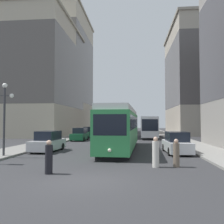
% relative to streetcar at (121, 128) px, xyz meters
% --- Properties ---
extents(ground_plane, '(200.00, 200.00, 0.00)m').
position_rel_streetcar_xyz_m(ground_plane, '(-0.85, -12.36, -2.10)').
color(ground_plane, '#303033').
extents(sidewalk_left, '(3.39, 120.00, 0.15)m').
position_rel_streetcar_xyz_m(sidewalk_left, '(-9.48, 27.64, -2.03)').
color(sidewalk_left, gray).
rests_on(sidewalk_left, ground).
extents(sidewalk_right, '(3.39, 120.00, 0.15)m').
position_rel_streetcar_xyz_m(sidewalk_right, '(7.79, 27.64, -2.03)').
color(sidewalk_right, gray).
rests_on(sidewalk_right, ground).
extents(streetcar, '(3.26, 15.02, 3.89)m').
position_rel_streetcar_xyz_m(streetcar, '(0.00, 0.00, 0.00)').
color(streetcar, black).
rests_on(streetcar, ground).
extents(transit_bus, '(2.92, 12.08, 3.45)m').
position_rel_streetcar_xyz_m(transit_bus, '(3.63, 17.99, -0.15)').
color(transit_bus, black).
rests_on(transit_bus, ground).
extents(parked_car_left_near, '(2.08, 4.64, 1.82)m').
position_rel_streetcar_xyz_m(parked_car_left_near, '(-6.48, -1.84, -1.26)').
color(parked_car_left_near, black).
rests_on(parked_car_left_near, ground).
extents(parked_car_left_mid, '(2.08, 5.05, 1.82)m').
position_rel_streetcar_xyz_m(parked_car_left_mid, '(-6.48, 18.41, -1.26)').
color(parked_car_left_mid, black).
rests_on(parked_car_left_mid, ground).
extents(parked_car_right_far, '(1.99, 4.92, 1.82)m').
position_rel_streetcar_xyz_m(parked_car_right_far, '(4.79, -2.20, -1.26)').
color(parked_car_right_far, black).
rests_on(parked_car_right_far, ground).
extents(parked_car_left_far, '(1.95, 4.54, 1.82)m').
position_rel_streetcar_xyz_m(parked_car_left_far, '(-6.48, 11.00, -1.26)').
color(parked_car_left_far, black).
rests_on(parked_car_left_far, ground).
extents(pedestrian_crossing_near, '(0.40, 0.40, 1.76)m').
position_rel_streetcar_xyz_m(pedestrian_crossing_near, '(2.50, -8.75, -1.28)').
color(pedestrian_crossing_near, beige).
rests_on(pedestrian_crossing_near, ground).
extents(pedestrian_crossing_far, '(0.38, 0.38, 1.71)m').
position_rel_streetcar_xyz_m(pedestrian_crossing_far, '(-3.05, -11.08, -1.31)').
color(pedestrian_crossing_far, black).
rests_on(pedestrian_crossing_far, ground).
extents(pedestrian_on_sidewalk, '(0.37, 0.37, 1.64)m').
position_rel_streetcar_xyz_m(pedestrian_on_sidewalk, '(3.70, -8.57, -1.34)').
color(pedestrian_on_sidewalk, '#6B5B4C').
rests_on(pedestrian_on_sidewalk, ground).
extents(lamp_post_left_near, '(1.41, 0.36, 5.39)m').
position_rel_streetcar_xyz_m(lamp_post_left_near, '(-8.38, -5.87, 1.60)').
color(lamp_post_left_near, '#333338').
rests_on(lamp_post_left_near, sidewalk_left).
extents(building_left_corner, '(14.75, 21.71, 30.35)m').
position_rel_streetcar_xyz_m(building_left_corner, '(-18.25, 37.97, 13.55)').
color(building_left_corner, '#B2A893').
rests_on(building_left_corner, ground).
extents(building_left_midblock, '(11.37, 22.07, 22.79)m').
position_rel_streetcar_xyz_m(building_left_midblock, '(-16.56, 24.25, 9.63)').
color(building_left_midblock, '#B2A893').
rests_on(building_left_midblock, ground).
extents(building_right_corner, '(14.85, 21.82, 23.66)m').
position_rel_streetcar_xyz_m(building_right_corner, '(16.61, 32.14, 10.08)').
color(building_right_corner, '#A89E8E').
rests_on(building_right_corner, ground).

